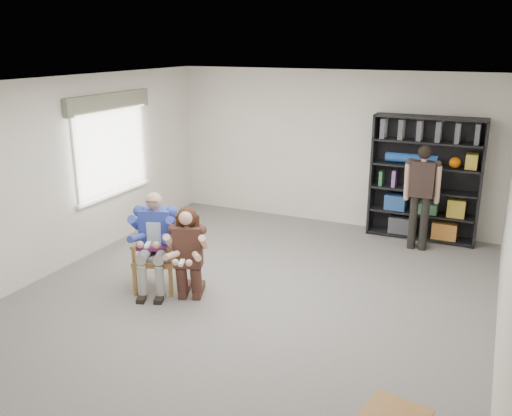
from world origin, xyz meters
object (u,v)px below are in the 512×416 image
at_px(armchair, 156,253).
at_px(seated_man, 155,242).
at_px(kneeling_woman, 188,255).
at_px(standing_man, 421,198).
at_px(bookshelf, 425,179).

height_order(armchair, seated_man, seated_man).
bearing_deg(seated_man, kneeling_woman, -31.93).
height_order(armchair, kneeling_woman, kneeling_woman).
distance_m(kneeling_woman, standing_man, 3.97).
bearing_deg(bookshelf, seated_man, -129.94).
bearing_deg(armchair, kneeling_woman, -31.93).
height_order(kneeling_woman, standing_man, standing_man).
height_order(seated_man, standing_man, standing_man).
height_order(bookshelf, standing_man, bookshelf).
xyz_separation_m(kneeling_woman, standing_man, (2.44, 3.13, 0.23)).
distance_m(kneeling_woman, bookshelf, 4.42).
relative_size(kneeling_woman, bookshelf, 0.60).
xyz_separation_m(bookshelf, standing_man, (0.03, -0.56, -0.19)).
relative_size(seated_man, bookshelf, 0.65).
relative_size(armchair, kneeling_woman, 0.84).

